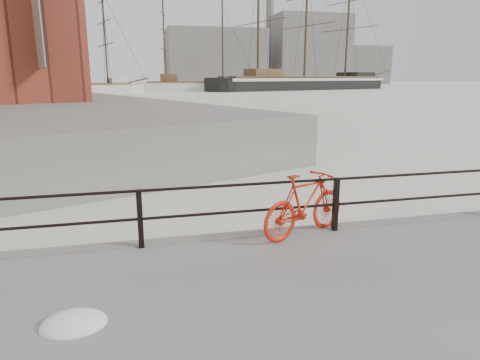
{
  "coord_description": "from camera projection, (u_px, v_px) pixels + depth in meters",
  "views": [
    {
      "loc": [
        -6.96,
        -7.03,
        3.15
      ],
      "look_at": [
        -4.91,
        1.5,
        1.0
      ],
      "focal_mm": 32.0,
      "sensor_mm": 36.0,
      "label": 1
    }
  ],
  "objects": [
    {
      "name": "schooner_left",
      "position": [
        74.0,
        94.0,
        74.39
      ],
      "size": [
        28.24,
        18.43,
        19.6
      ],
      "primitive_type": null,
      "rotation": [
        0.0,
        0.0,
        0.27
      ],
      "color": "beige",
      "rests_on": "ground"
    },
    {
      "name": "barque_black",
      "position": [
        304.0,
        90.0,
        97.41
      ],
      "size": [
        58.66,
        34.53,
        31.84
      ],
      "primitive_type": null,
      "rotation": [
        0.0,
        0.0,
        0.31
      ],
      "color": "black",
      "rests_on": "ground"
    },
    {
      "name": "industrial_west",
      "position": [
        215.0,
        58.0,
        143.58
      ],
      "size": [
        32.0,
        18.0,
        18.0
      ],
      "primitive_type": "cube",
      "color": "gray",
      "rests_on": "ground"
    },
    {
      "name": "smokestack",
      "position": [
        270.0,
        22.0,
        154.95
      ],
      "size": [
        2.8,
        2.8,
        44.0
      ],
      "primitive_type": "cylinder",
      "color": "gray",
      "rests_on": "ground"
    },
    {
      "name": "schooner_mid",
      "position": [
        195.0,
        91.0,
        88.3
      ],
      "size": [
        27.35,
        15.57,
        18.81
      ],
      "primitive_type": null,
      "rotation": [
        0.0,
        0.0,
        -0.19
      ],
      "color": "beige",
      "rests_on": "ground"
    },
    {
      "name": "industrial_mid",
      "position": [
        307.0,
        51.0,
        155.56
      ],
      "size": [
        26.0,
        20.0,
        24.0
      ],
      "primitive_type": "cube",
      "color": "gray",
      "rests_on": "ground"
    },
    {
      "name": "bicycle",
      "position": [
        305.0,
        204.0,
        7.58
      ],
      "size": [
        1.87,
        1.03,
        1.16
      ],
      "primitive_type": "imported",
      "rotation": [
        0.0,
        0.0,
        0.41
      ],
      "color": "red",
      "rests_on": "promenade"
    },
    {
      "name": "industrial_east",
      "position": [
        357.0,
        65.0,
        166.71
      ],
      "size": [
        20.0,
        16.0,
        14.0
      ],
      "primitive_type": "cube",
      "color": "gray",
      "rests_on": "ground"
    }
  ]
}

